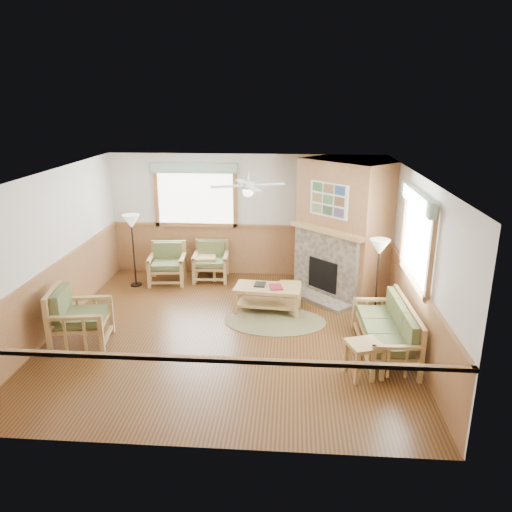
# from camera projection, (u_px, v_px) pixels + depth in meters

# --- Properties ---
(floor) EXTENTS (6.00, 6.00, 0.01)m
(floor) POSITION_uv_depth(u_px,v_px,m) (230.00, 332.00, 8.59)
(floor) COLOR #533117
(floor) RESTS_ON ground
(ceiling) EXTENTS (6.00, 6.00, 0.01)m
(ceiling) POSITION_uv_depth(u_px,v_px,m) (227.00, 174.00, 7.77)
(ceiling) COLOR white
(ceiling) RESTS_ON floor
(wall_back) EXTENTS (6.00, 0.02, 2.70)m
(wall_back) POSITION_uv_depth(u_px,v_px,m) (246.00, 216.00, 11.03)
(wall_back) COLOR white
(wall_back) RESTS_ON floor
(wall_front) EXTENTS (6.00, 0.02, 2.70)m
(wall_front) POSITION_uv_depth(u_px,v_px,m) (193.00, 342.00, 5.33)
(wall_front) COLOR white
(wall_front) RESTS_ON floor
(wall_left) EXTENTS (0.02, 6.00, 2.70)m
(wall_left) POSITION_uv_depth(u_px,v_px,m) (52.00, 253.00, 8.39)
(wall_left) COLOR white
(wall_left) RESTS_ON floor
(wall_right) EXTENTS (0.02, 6.00, 2.70)m
(wall_right) POSITION_uv_depth(u_px,v_px,m) (415.00, 261.00, 7.97)
(wall_right) COLOR white
(wall_right) RESTS_ON floor
(wainscot) EXTENTS (6.00, 6.00, 1.10)m
(wainscot) POSITION_uv_depth(u_px,v_px,m) (229.00, 302.00, 8.42)
(wainscot) COLOR #95663D
(wainscot) RESTS_ON floor
(fireplace) EXTENTS (3.11, 3.11, 2.70)m
(fireplace) POSITION_uv_depth(u_px,v_px,m) (343.00, 228.00, 9.98)
(fireplace) COLOR #95663D
(fireplace) RESTS_ON floor
(window_back) EXTENTS (1.90, 0.16, 1.50)m
(window_back) POSITION_uv_depth(u_px,v_px,m) (194.00, 162.00, 10.71)
(window_back) COLOR white
(window_back) RESTS_ON wall_back
(window_right) EXTENTS (0.16, 1.90, 1.50)m
(window_right) POSITION_uv_depth(u_px,v_px,m) (423.00, 190.00, 7.42)
(window_right) COLOR white
(window_right) RESTS_ON wall_right
(ceiling_fan) EXTENTS (1.59, 1.59, 0.36)m
(ceiling_fan) POSITION_uv_depth(u_px,v_px,m) (248.00, 174.00, 8.05)
(ceiling_fan) COLOR white
(ceiling_fan) RESTS_ON ceiling
(sofa) EXTENTS (1.80, 0.80, 0.82)m
(sofa) POSITION_uv_depth(u_px,v_px,m) (385.00, 329.00, 7.75)
(sofa) COLOR tan
(sofa) RESTS_ON floor
(armchair_back_left) EXTENTS (0.82, 0.82, 0.84)m
(armchair_back_left) POSITION_uv_depth(u_px,v_px,m) (167.00, 264.00, 10.75)
(armchair_back_left) COLOR tan
(armchair_back_left) RESTS_ON floor
(armchair_back_right) EXTENTS (0.78, 0.78, 0.83)m
(armchair_back_right) POSITION_uv_depth(u_px,v_px,m) (211.00, 261.00, 10.94)
(armchair_back_right) COLOR tan
(armchair_back_right) RESTS_ON floor
(armchair_left) EXTENTS (0.98, 0.98, 0.97)m
(armchair_left) POSITION_uv_depth(u_px,v_px,m) (81.00, 317.00, 8.01)
(armchair_left) COLOR tan
(armchair_left) RESTS_ON floor
(coffee_table) EXTENTS (1.27, 0.72, 0.49)m
(coffee_table) POSITION_uv_depth(u_px,v_px,m) (268.00, 299.00, 9.35)
(coffee_table) COLOR tan
(coffee_table) RESTS_ON floor
(end_table_chairs) EXTENTS (0.54, 0.52, 0.53)m
(end_table_chairs) POSITION_uv_depth(u_px,v_px,m) (205.00, 268.00, 10.99)
(end_table_chairs) COLOR tan
(end_table_chairs) RESTS_ON floor
(end_table_sofa) EXTENTS (0.59, 0.57, 0.52)m
(end_table_sofa) POSITION_uv_depth(u_px,v_px,m) (364.00, 359.00, 7.15)
(end_table_sofa) COLOR tan
(end_table_sofa) RESTS_ON floor
(footstool) EXTENTS (0.45, 0.45, 0.37)m
(footstool) POSITION_uv_depth(u_px,v_px,m) (289.00, 292.00, 9.81)
(footstool) COLOR tan
(footstool) RESTS_ON floor
(braided_rug) EXTENTS (2.06, 2.06, 0.01)m
(braided_rug) POSITION_uv_depth(u_px,v_px,m) (275.00, 321.00, 8.96)
(braided_rug) COLOR brown
(braided_rug) RESTS_ON floor
(floor_lamp_left) EXTENTS (0.41, 0.41, 1.56)m
(floor_lamp_left) POSITION_uv_depth(u_px,v_px,m) (134.00, 251.00, 10.46)
(floor_lamp_left) COLOR black
(floor_lamp_left) RESTS_ON floor
(floor_lamp_right) EXTENTS (0.46, 0.46, 1.52)m
(floor_lamp_right) POSITION_uv_depth(u_px,v_px,m) (377.00, 281.00, 8.79)
(floor_lamp_right) COLOR black
(floor_lamp_right) RESTS_ON floor
(book_red) EXTENTS (0.27, 0.33, 0.03)m
(book_red) POSITION_uv_depth(u_px,v_px,m) (276.00, 286.00, 9.21)
(book_red) COLOR maroon
(book_red) RESTS_ON coffee_table
(book_dark) EXTENTS (0.22, 0.29, 0.02)m
(book_dark) POSITION_uv_depth(u_px,v_px,m) (260.00, 284.00, 9.34)
(book_dark) COLOR black
(book_dark) RESTS_ON coffee_table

